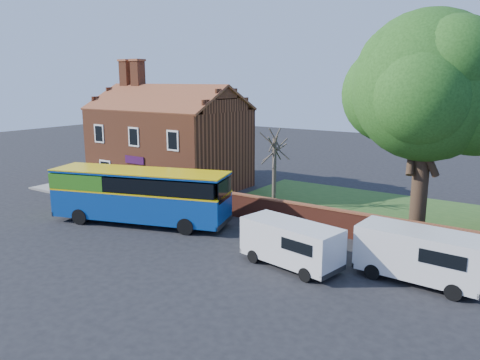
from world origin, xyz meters
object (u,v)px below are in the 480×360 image
Objects in this scene: van_near at (291,242)px; large_tree at (431,91)px; van_far at (420,253)px; bus at (135,193)px.

large_tree is at bearing 74.63° from van_near.
van_far is at bearing -76.90° from large_tree.
van_near is 0.42× the size of large_tree.
van_near is at bearing -21.72° from bus.
van_far is at bearing -14.87° from bus.
van_far is at bearing 26.92° from van_near.
van_near is 11.64m from large_tree.
van_far is (17.10, 0.80, -0.60)m from bus.
bus is at bearing -154.36° from large_tree.
bus is 11.56m from van_near.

